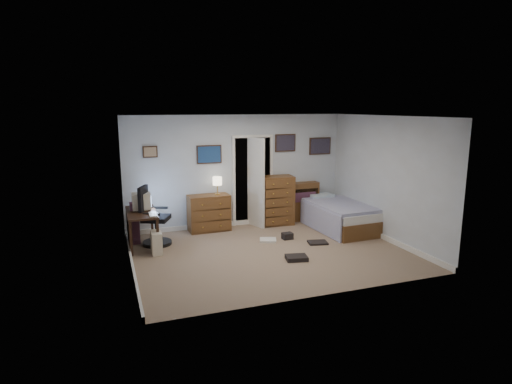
% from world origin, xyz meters
% --- Properties ---
extents(floor, '(5.00, 4.00, 0.02)m').
position_xyz_m(floor, '(0.00, 0.00, -0.01)').
color(floor, gray).
rests_on(floor, ground).
extents(computer_desk, '(0.56, 1.19, 0.69)m').
position_xyz_m(computer_desk, '(-2.28, 1.19, 0.53)').
color(computer_desk, '#311D10').
rests_on(computer_desk, floor).
extents(crt_monitor, '(0.36, 0.33, 0.33)m').
position_xyz_m(crt_monitor, '(-2.18, 1.34, 0.85)').
color(crt_monitor, beige).
rests_on(crt_monitor, computer_desk).
extents(keyboard, '(0.14, 0.37, 0.02)m').
position_xyz_m(keyboard, '(-2.02, 0.84, 0.70)').
color(keyboard, beige).
rests_on(keyboard, computer_desk).
extents(pc_tower, '(0.19, 0.39, 0.41)m').
position_xyz_m(pc_tower, '(-2.00, 0.64, 0.21)').
color(pc_tower, beige).
rests_on(pc_tower, floor).
extents(office_chair, '(0.74, 0.74, 1.16)m').
position_xyz_m(office_chair, '(-1.99, 1.19, 0.45)').
color(office_chair, black).
rests_on(office_chair, floor).
extents(media_stack, '(0.17, 0.17, 0.83)m').
position_xyz_m(media_stack, '(-2.32, 1.37, 0.42)').
color(media_stack, maroon).
rests_on(media_stack, floor).
extents(low_dresser, '(0.91, 0.47, 0.79)m').
position_xyz_m(low_dresser, '(-0.73, 1.77, 0.40)').
color(low_dresser, brown).
rests_on(low_dresser, floor).
extents(table_lamp, '(0.20, 0.20, 0.39)m').
position_xyz_m(table_lamp, '(-0.53, 1.77, 1.08)').
color(table_lamp, gold).
rests_on(table_lamp, low_dresser).
extents(doorway, '(0.96, 1.12, 2.05)m').
position_xyz_m(doorway, '(0.35, 2.27, 1.00)').
color(doorway, black).
rests_on(doorway, floor).
extents(tall_dresser, '(0.79, 0.50, 1.12)m').
position_xyz_m(tall_dresser, '(0.84, 1.75, 0.56)').
color(tall_dresser, brown).
rests_on(tall_dresser, floor).
extents(headboard_bookcase, '(1.02, 0.29, 0.92)m').
position_xyz_m(headboard_bookcase, '(1.44, 1.86, 0.49)').
color(headboard_bookcase, brown).
rests_on(headboard_bookcase, floor).
extents(bed, '(1.13, 2.00, 0.64)m').
position_xyz_m(bed, '(1.99, 0.97, 0.30)').
color(bed, brown).
rests_on(bed, floor).
extents(wall_posters, '(4.38, 0.04, 0.60)m').
position_xyz_m(wall_posters, '(0.57, 1.98, 1.75)').
color(wall_posters, '#331E11').
rests_on(wall_posters, floor).
extents(floor_clutter, '(1.30, 1.53, 0.13)m').
position_xyz_m(floor_clutter, '(0.50, 0.09, 0.04)').
color(floor_clutter, black).
rests_on(floor_clutter, floor).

